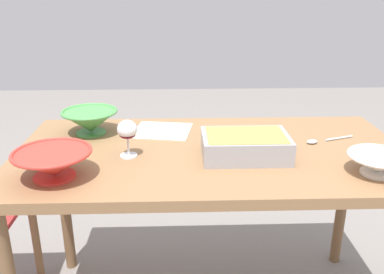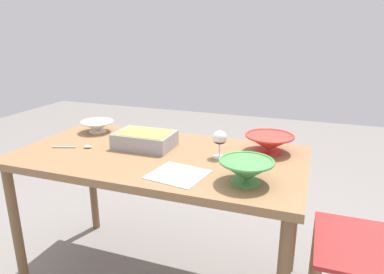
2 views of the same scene
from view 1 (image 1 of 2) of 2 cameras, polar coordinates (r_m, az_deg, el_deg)
dining_table at (r=1.57m, az=2.73°, el=-4.30°), size 1.45×0.77×0.76m
wine_glass at (r=1.46m, az=-8.91°, el=0.72°), size 0.07×0.07×0.14m
casserole_dish at (r=1.47m, az=7.36°, el=-1.03°), size 0.30×0.21×0.08m
mixing_bowl at (r=1.46m, az=24.32°, el=-3.25°), size 0.20×0.20×0.07m
small_bowl at (r=1.73m, az=-13.88°, el=2.19°), size 0.23×0.23×0.10m
serving_bowl at (r=1.37m, az=-18.62°, el=-3.39°), size 0.25×0.25×0.09m
serving_spoon at (r=1.68m, az=17.30°, el=-0.46°), size 0.21×0.09×0.01m
napkin at (r=1.73m, az=-4.12°, el=0.88°), size 0.26×0.25×0.00m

